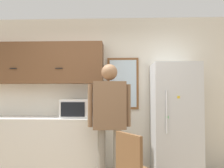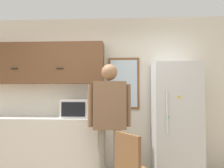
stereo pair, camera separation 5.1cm
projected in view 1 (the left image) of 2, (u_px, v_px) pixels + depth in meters
The scene contains 7 objects.
back_wall at pixel (101, 92), 3.97m from camera, with size 6.00×0.06×2.70m.
counter at pixel (35, 145), 3.64m from camera, with size 2.24×0.61×0.93m.
upper_cabinets at pixel (40, 63), 3.85m from camera, with size 2.24×0.33×0.71m.
microwave at pixel (78, 109), 3.61m from camera, with size 0.54×0.38×0.29m.
person at pixel (109, 111), 3.12m from camera, with size 0.61×0.27×1.75m.
refrigerator at pixel (175, 119), 3.54m from camera, with size 0.72×0.67×1.81m.
window at pixel (123, 83), 3.92m from camera, with size 0.56×0.05×0.92m.
Camera 1 is at (0.34, -2.08, 1.33)m, focal length 35.00 mm.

